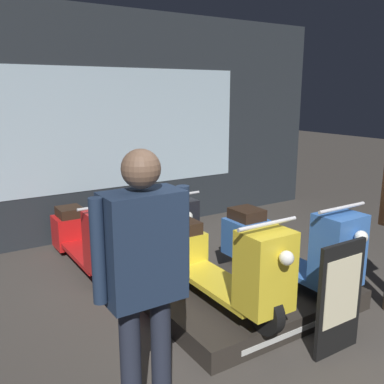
{
  "coord_description": "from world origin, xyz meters",
  "views": [
    {
      "loc": [
        -2.38,
        -1.98,
        2.08
      ],
      "look_at": [
        0.08,
        1.87,
        1.0
      ],
      "focal_mm": 40.0,
      "sensor_mm": 36.0,
      "label": 1
    }
  ],
  "objects_px": {
    "scooter_display_left": "(219,263)",
    "scooter_display_right": "(288,245)",
    "person_left_browsing": "(144,265)",
    "scooter_backrow_0": "(87,238)",
    "scooter_backrow_1": "(155,226)",
    "price_sign_board": "(340,298)"
  },
  "relations": [
    {
      "from": "scooter_backrow_0",
      "to": "person_left_browsing",
      "type": "bearing_deg",
      "value": -101.01
    },
    {
      "from": "scooter_display_right",
      "to": "scooter_display_left",
      "type": "bearing_deg",
      "value": 180.0
    },
    {
      "from": "scooter_display_left",
      "to": "scooter_display_right",
      "type": "relative_size",
      "value": 1.0
    },
    {
      "from": "scooter_display_left",
      "to": "scooter_display_right",
      "type": "distance_m",
      "value": 0.85
    },
    {
      "from": "scooter_backrow_0",
      "to": "scooter_backrow_1",
      "type": "xyz_separation_m",
      "value": [
        0.91,
        0.0,
        0.0
      ]
    },
    {
      "from": "scooter_display_left",
      "to": "scooter_backrow_0",
      "type": "bearing_deg",
      "value": 108.19
    },
    {
      "from": "scooter_display_left",
      "to": "scooter_backrow_1",
      "type": "relative_size",
      "value": 1.0
    },
    {
      "from": "scooter_display_left",
      "to": "scooter_backrow_0",
      "type": "relative_size",
      "value": 1.0
    },
    {
      "from": "scooter_backrow_0",
      "to": "scooter_backrow_1",
      "type": "relative_size",
      "value": 1.0
    },
    {
      "from": "scooter_display_right",
      "to": "scooter_backrow_0",
      "type": "relative_size",
      "value": 1.0
    },
    {
      "from": "scooter_backrow_0",
      "to": "price_sign_board",
      "type": "xyz_separation_m",
      "value": [
        1.12,
        -2.76,
        0.11
      ]
    },
    {
      "from": "person_left_browsing",
      "to": "scooter_display_left",
      "type": "bearing_deg",
      "value": 33.88
    },
    {
      "from": "scooter_display_right",
      "to": "price_sign_board",
      "type": "height_order",
      "value": "scooter_display_right"
    },
    {
      "from": "scooter_display_right",
      "to": "price_sign_board",
      "type": "distance_m",
      "value": 0.99
    },
    {
      "from": "scooter_display_left",
      "to": "price_sign_board",
      "type": "xyz_separation_m",
      "value": [
        0.51,
        -0.92,
        -0.09
      ]
    },
    {
      "from": "price_sign_board",
      "to": "scooter_display_right",
      "type": "bearing_deg",
      "value": 69.82
    },
    {
      "from": "scooter_backrow_1",
      "to": "scooter_display_right",
      "type": "bearing_deg",
      "value": -73.3
    },
    {
      "from": "scooter_display_left",
      "to": "scooter_display_right",
      "type": "bearing_deg",
      "value": 0.0
    },
    {
      "from": "person_left_browsing",
      "to": "price_sign_board",
      "type": "xyz_separation_m",
      "value": [
        1.62,
        -0.18,
        -0.59
      ]
    },
    {
      "from": "scooter_display_left",
      "to": "scooter_backrow_1",
      "type": "bearing_deg",
      "value": 80.66
    },
    {
      "from": "scooter_display_right",
      "to": "person_left_browsing",
      "type": "bearing_deg",
      "value": -159.25
    },
    {
      "from": "person_left_browsing",
      "to": "scooter_backrow_1",
      "type": "bearing_deg",
      "value": 61.38
    }
  ]
}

